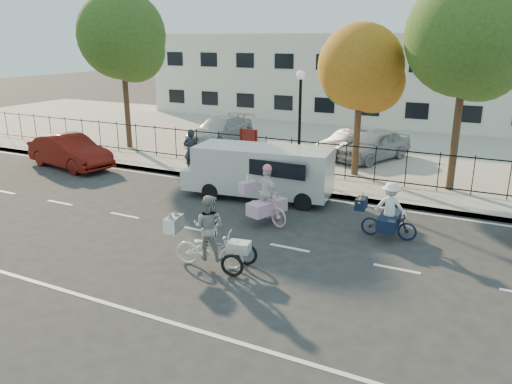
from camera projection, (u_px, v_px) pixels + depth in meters
The scene contains 21 objects.
ground at pixel (200, 230), 15.42m from camera, with size 120.00×120.00×0.00m, color #333334.
road_markings at pixel (200, 230), 15.42m from camera, with size 60.00×9.52×0.01m, color silver, non-canonical shape.
curb at pixel (270, 187), 19.71m from camera, with size 60.00×0.10×0.15m, color #A8A399.
sidewalk at pixel (281, 180), 20.60m from camera, with size 60.00×2.20×0.15m, color #A8A399.
parking_lot at pixel (345, 142), 28.20m from camera, with size 60.00×15.60×0.15m, color #A8A399.
iron_fence at pixel (291, 155), 21.30m from camera, with size 58.00×0.06×1.50m, color black, non-canonical shape.
building at pixel (388, 77), 35.87m from camera, with size 34.00×10.00×6.00m, color silver.
lamppost at pixel (300, 105), 20.09m from camera, with size 0.36×0.36×4.33m.
street_sign at pixel (249, 141), 21.60m from camera, with size 0.85×0.06×1.80m.
zebra_trike at pixel (209, 240), 12.77m from camera, with size 2.28×1.11×1.94m.
unicorn_bike at pixel (266, 202), 15.82m from camera, with size 1.98×1.44×1.96m.
bull_bike at pixel (389, 216), 14.70m from camera, with size 1.84×1.26×1.71m.
white_van at pixel (260, 170), 18.26m from camera, with size 5.62×2.46×1.93m.
red_sedan at pixel (70, 151), 22.72m from camera, with size 1.59×4.55×1.50m, color #5B100A.
pedestrian at pixel (191, 151), 21.38m from camera, with size 0.68×0.45×1.86m, color black.
lot_car_a at pixel (220, 130), 27.46m from camera, with size 1.96×4.83×1.40m, color #A5A9AD.
lot_car_c at pixel (350, 143), 24.31m from camera, with size 1.34×3.86×1.27m, color #4C4E53.
lot_car_d at pixel (374, 145), 23.55m from camera, with size 1.70×4.23×1.44m, color #A1A4A8.
tree_west at pixel (125, 39), 24.92m from camera, with size 4.39×4.39×8.04m.
tree_mid at pixel (364, 71), 19.95m from camera, with size 3.49×3.45×6.33m.
tree_east at pixel (471, 41), 17.50m from camera, with size 4.35×4.35×7.97m.
Camera 1 is at (8.01, -12.07, 5.69)m, focal length 35.00 mm.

